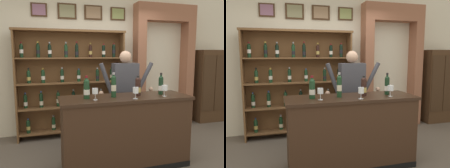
{
  "view_description": "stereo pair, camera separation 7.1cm",
  "coord_description": "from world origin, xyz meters",
  "views": [
    {
      "loc": [
        -1.03,
        -2.89,
        1.61
      ],
      "look_at": [
        -0.09,
        0.24,
        1.16
      ],
      "focal_mm": 35.89,
      "sensor_mm": 36.0,
      "label": 1
    },
    {
      "loc": [
        -0.96,
        -2.91,
        1.61
      ],
      "look_at": [
        -0.09,
        0.24,
        1.16
      ],
      "focal_mm": 35.89,
      "sensor_mm": 36.0,
      "label": 2
    }
  ],
  "objects": [
    {
      "name": "back_wall",
      "position": [
        -0.0,
        1.77,
        1.7
      ],
      "size": [
        12.0,
        0.19,
        3.4
      ],
      "color": "beige",
      "rests_on": "ground"
    },
    {
      "name": "tasting_counter",
      "position": [
        0.04,
        -0.0,
        0.51
      ],
      "size": [
        1.82,
        0.62,
        1.01
      ],
      "color": "#382316",
      "rests_on": "ground"
    },
    {
      "name": "tasting_bottle_grappa",
      "position": [
        0.22,
        -0.01,
        1.15
      ],
      "size": [
        0.08,
        0.08,
        0.29
      ],
      "color": "black",
      "rests_on": "tasting_counter"
    },
    {
      "name": "ground_plane",
      "position": [
        0.0,
        0.0,
        -0.01
      ],
      "size": [
        14.0,
        14.0,
        0.02
      ],
      "primitive_type": "cube",
      "color": "brown"
    },
    {
      "name": "wine_glass_spare",
      "position": [
        0.11,
        -0.19,
        1.12
      ],
      "size": [
        0.08,
        0.08,
        0.16
      ],
      "color": "silver",
      "rests_on": "tasting_counter"
    },
    {
      "name": "archway_doorway",
      "position": [
        1.51,
        1.63,
        1.49
      ],
      "size": [
        1.38,
        0.45,
        2.65
      ],
      "color": "#935B42",
      "rests_on": "ground"
    },
    {
      "name": "shopkeeper",
      "position": [
        0.26,
        0.62,
        1.02
      ],
      "size": [
        0.98,
        0.22,
        1.65
      ],
      "color": "#2D3347",
      "rests_on": "ground"
    },
    {
      "name": "tasting_bottle_prosecco",
      "position": [
        -0.51,
        -0.0,
        1.15
      ],
      "size": [
        0.08,
        0.08,
        0.31
      ],
      "color": "#19381E",
      "rests_on": "tasting_counter"
    },
    {
      "name": "tasting_bottle_vin_santo",
      "position": [
        0.59,
        0.01,
        1.15
      ],
      "size": [
        0.07,
        0.07,
        0.32
      ],
      "color": "black",
      "rests_on": "tasting_counter"
    },
    {
      "name": "wine_glass_right",
      "position": [
        0.57,
        -0.14,
        1.13
      ],
      "size": [
        0.08,
        0.08,
        0.16
      ],
      "color": "silver",
      "rests_on": "tasting_counter"
    },
    {
      "name": "side_cabinet",
      "position": [
        2.71,
        1.5,
        0.85
      ],
      "size": [
        0.69,
        0.39,
        1.69
      ],
      "color": "#422B19",
      "rests_on": "ground"
    },
    {
      "name": "wine_glass_center",
      "position": [
        -0.42,
        -0.11,
        1.13
      ],
      "size": [
        0.08,
        0.08,
        0.15
      ],
      "color": "silver",
      "rests_on": "tasting_counter"
    },
    {
      "name": "tasting_bottle_riserva",
      "position": [
        -0.14,
        -0.0,
        1.17
      ],
      "size": [
        0.07,
        0.07,
        0.34
      ],
      "color": "#19381E",
      "rests_on": "tasting_counter"
    },
    {
      "name": "wine_shelf",
      "position": [
        -0.53,
        1.46,
        1.08
      ],
      "size": [
        2.08,
        0.32,
        2.05
      ],
      "color": "brown",
      "rests_on": "ground"
    }
  ]
}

